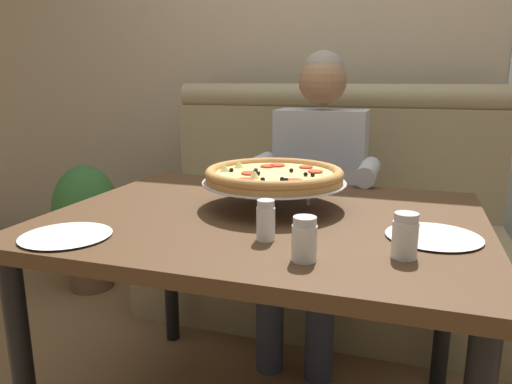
# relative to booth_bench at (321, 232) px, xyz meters

# --- Properties ---
(back_wall_with_window) EXTENTS (6.00, 0.12, 2.80)m
(back_wall_with_window) POSITION_rel_booth_bench_xyz_m (0.00, 0.57, 1.00)
(back_wall_with_window) COLOR tan
(back_wall_with_window) RESTS_ON ground_plane
(booth_bench) EXTENTS (1.71, 0.78, 1.13)m
(booth_bench) POSITION_rel_booth_bench_xyz_m (0.00, 0.00, 0.00)
(booth_bench) COLOR #998966
(booth_bench) RESTS_ON ground_plane
(dining_table) EXTENTS (1.27, 0.99, 0.75)m
(dining_table) POSITION_rel_booth_bench_xyz_m (0.00, -0.96, 0.27)
(dining_table) COLOR #4C331E
(dining_table) RESTS_ON ground_plane
(diner_main) EXTENTS (0.54, 0.64, 1.27)m
(diner_main) POSITION_rel_booth_bench_xyz_m (0.02, -0.27, 0.31)
(diner_main) COLOR #2D3342
(diner_main) RESTS_ON ground_plane
(pizza) EXTENTS (0.46, 0.46, 0.14)m
(pizza) POSITION_rel_booth_bench_xyz_m (-0.00, -0.87, 0.46)
(pizza) COLOR silver
(pizza) RESTS_ON dining_table
(shaker_parmesan) EXTENTS (0.06, 0.06, 0.11)m
(shaker_parmesan) POSITION_rel_booth_bench_xyz_m (0.41, -1.21, 0.40)
(shaker_parmesan) COLOR white
(shaker_parmesan) RESTS_ON dining_table
(shaker_oregano) EXTENTS (0.05, 0.05, 0.10)m
(shaker_oregano) POSITION_rel_booth_bench_xyz_m (0.07, -1.19, 0.40)
(shaker_oregano) COLOR white
(shaker_oregano) RESTS_ON dining_table
(shaker_pepper_flakes) EXTENTS (0.06, 0.06, 0.10)m
(shaker_pepper_flakes) POSITION_rel_booth_bench_xyz_m (0.19, -1.30, 0.40)
(shaker_pepper_flakes) COLOR white
(shaker_pepper_flakes) RESTS_ON dining_table
(plate_near_left) EXTENTS (0.24, 0.24, 0.02)m
(plate_near_left) POSITION_rel_booth_bench_xyz_m (0.48, -1.04, 0.36)
(plate_near_left) COLOR white
(plate_near_left) RESTS_ON dining_table
(plate_near_right) EXTENTS (0.23, 0.23, 0.02)m
(plate_near_right) POSITION_rel_booth_bench_xyz_m (-0.43, -1.33, 0.36)
(plate_near_right) COLOR white
(plate_near_right) RESTS_ON dining_table
(potted_plant) EXTENTS (0.36, 0.36, 0.70)m
(potted_plant) POSITION_rel_booth_bench_xyz_m (-1.27, -0.18, -0.01)
(potted_plant) COLOR brown
(potted_plant) RESTS_ON ground_plane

